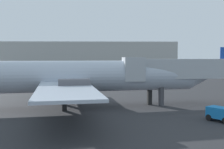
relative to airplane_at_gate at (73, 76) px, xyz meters
name	(u,v)px	position (x,y,z in m)	size (l,w,h in m)	color
airplane_at_gate	(73,76)	(0.00, 0.00, 0.00)	(36.47, 30.85, 10.99)	#B2BCCC
jet_bridge	(191,70)	(14.29, 1.30, 0.73)	(18.81, 3.84, 5.88)	#B2B7BC
baggage_cart	(221,113)	(14.36, -7.51, -2.88)	(2.44, 2.71, 1.30)	#1972BF
terminal_building	(90,55)	(-4.03, 111.72, 3.02)	(86.11, 20.82, 13.32)	#B7B7B2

